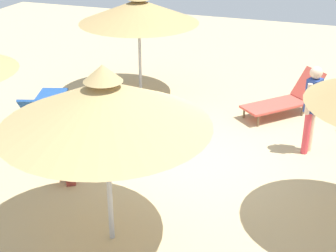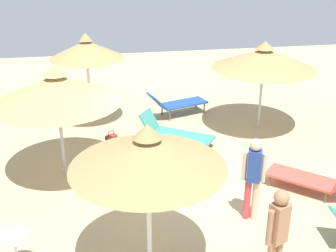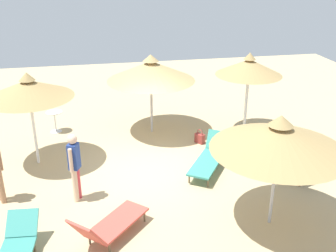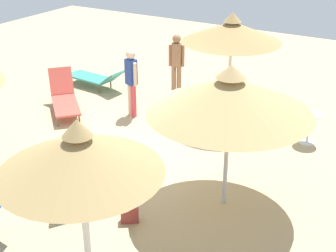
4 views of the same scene
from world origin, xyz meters
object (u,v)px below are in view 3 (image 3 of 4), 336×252
lounge_chair_far_right (108,225)px  parasol_umbrella_center (279,137)px  parasol_umbrella_back (151,71)px  parasol_umbrella_near_left (249,67)px  lounge_chair_near_right (15,251)px  person_standing_back (75,163)px  handbag (200,138)px  parasol_umbrella_front (28,89)px  lounge_chair_far_left (209,157)px  side_table_round (55,118)px  lounge_chair_edge (284,155)px

lounge_chair_far_right → parasol_umbrella_center: bearing=-91.0°
parasol_umbrella_center → parasol_umbrella_back: bearing=18.3°
parasol_umbrella_near_left → lounge_chair_near_right: parasol_umbrella_near_left is taller
lounge_chair_far_right → person_standing_back: 1.91m
lounge_chair_near_right → handbag: 6.70m
parasol_umbrella_front → handbag: size_ratio=5.71×
parasol_umbrella_near_left → lounge_chair_near_right: (-5.09, 6.55, -1.92)m
lounge_chair_far_left → side_table_round: 5.53m
lounge_chair_far_right → person_standing_back: (1.69, 0.65, 0.60)m
handbag → parasol_umbrella_near_left: bearing=-73.2°
lounge_chair_edge → handbag: size_ratio=4.26×
parasol_umbrella_center → lounge_chair_far_left: size_ratio=1.43×
handbag → lounge_chair_near_right: bearing=133.2°
lounge_chair_edge → lounge_chair_far_left: size_ratio=1.00×
lounge_chair_edge → lounge_chair_far_left: bearing=77.6°
side_table_round → parasol_umbrella_front: bearing=170.3°
side_table_round → handbag: bearing=-111.4°
parasol_umbrella_center → side_table_round: parasol_umbrella_center is taller
person_standing_back → handbag: (2.52, -3.75, -0.82)m
parasol_umbrella_center → side_table_round: (6.05, 4.96, -1.60)m
person_standing_back → handbag: person_standing_back is taller
parasol_umbrella_near_left → lounge_chair_far_right: bearing=134.7°
parasol_umbrella_back → lounge_chair_far_right: size_ratio=1.55×
lounge_chair_edge → lounge_chair_near_right: lounge_chair_edge is taller
lounge_chair_far_right → handbag: size_ratio=3.90×
handbag → lounge_chair_far_right: bearing=143.7°
lounge_chair_far_left → handbag: size_ratio=4.25×
lounge_chair_far_left → side_table_round: size_ratio=2.76×
person_standing_back → parasol_umbrella_front: bearing=27.7°
parasol_umbrella_front → parasol_umbrella_near_left: size_ratio=0.98×
parasol_umbrella_back → lounge_chair_far_right: bearing=161.9°
handbag → person_standing_back: bearing=123.9°
person_standing_back → handbag: size_ratio=3.71×
lounge_chair_near_right → person_standing_back: bearing=-28.7°
lounge_chair_far_right → lounge_chair_near_right: size_ratio=0.94×
parasol_umbrella_center → lounge_chair_edge: parasol_umbrella_center is taller
parasol_umbrella_back → side_table_round: parasol_umbrella_back is taller
parasol_umbrella_center → lounge_chair_edge: 3.05m
parasol_umbrella_back → parasol_umbrella_near_left: size_ratio=1.04×
parasol_umbrella_back → lounge_chair_edge: size_ratio=1.42×
parasol_umbrella_near_left → side_table_round: (1.27, 6.19, -1.75)m
parasol_umbrella_center → lounge_chair_near_right: bearing=93.3°
parasol_umbrella_center → handbag: size_ratio=6.07×
handbag → side_table_round: bearing=68.6°
parasol_umbrella_near_left → person_standing_back: bearing=119.2°
parasol_umbrella_center → parasol_umbrella_near_left: bearing=-14.4°
parasol_umbrella_front → lounge_chair_far_right: parasol_umbrella_front is taller
parasol_umbrella_front → parasol_umbrella_center: bearing=-126.2°
lounge_chair_edge → person_standing_back: (-0.42, 5.55, 0.56)m
side_table_round → parasol_umbrella_center: bearing=-140.7°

